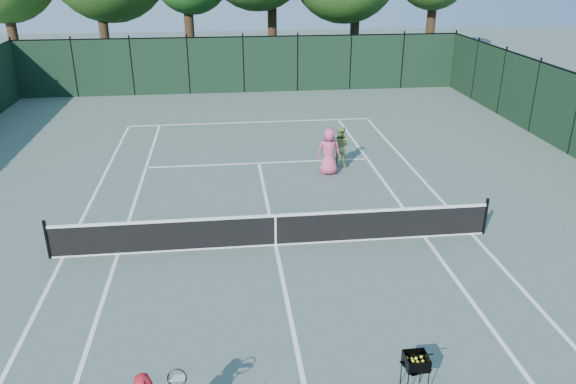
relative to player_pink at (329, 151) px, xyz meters
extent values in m
plane|color=#4E5E55|center=(-2.37, -5.03, -0.83)|extent=(90.00, 90.00, 0.00)
cube|color=white|center=(-7.85, -5.03, -0.83)|extent=(0.10, 23.77, 0.01)
cube|color=white|center=(3.12, -5.03, -0.83)|extent=(0.10, 23.77, 0.01)
cube|color=white|center=(-6.48, -5.03, -0.83)|extent=(0.10, 23.77, 0.01)
cube|color=white|center=(1.75, -5.03, -0.83)|extent=(0.10, 23.77, 0.01)
cube|color=white|center=(-2.37, 6.85, -0.83)|extent=(10.97, 0.10, 0.01)
cube|color=white|center=(-2.37, 1.37, -0.83)|extent=(8.23, 0.10, 0.01)
cube|color=white|center=(-2.37, -5.03, -0.83)|extent=(0.10, 12.80, 0.01)
cube|color=black|center=(-2.37, -5.03, -0.37)|extent=(11.60, 0.03, 0.85)
cube|color=white|center=(-2.37, -5.03, 0.05)|extent=(11.60, 0.05, 0.07)
cube|color=white|center=(-2.37, -5.03, -0.81)|extent=(11.60, 0.05, 0.04)
cube|color=white|center=(-2.37, -5.03, -0.37)|extent=(0.05, 0.04, 0.91)
cylinder|color=black|center=(-8.17, -5.03, -0.30)|extent=(0.09, 0.09, 1.06)
cylinder|color=black|center=(3.43, -5.03, -0.30)|extent=(0.09, 0.09, 1.06)
cube|color=black|center=(-2.37, 12.97, 0.67)|extent=(24.00, 0.05, 3.00)
cylinder|color=black|center=(-15.37, 16.47, 1.42)|extent=(0.56, 0.56, 4.50)
cylinder|color=black|center=(-10.37, 16.97, 1.57)|extent=(0.56, 0.56, 4.80)
cylinder|color=black|center=(-5.37, 16.77, 1.32)|extent=(0.56, 0.56, 4.30)
cylinder|color=black|center=(-0.37, 17.27, 1.67)|extent=(0.56, 0.56, 5.00)
cylinder|color=black|center=(4.63, 16.57, 1.47)|extent=(0.56, 0.56, 4.60)
cylinder|color=black|center=(9.63, 17.07, 1.37)|extent=(0.56, 0.56, 4.40)
torus|color=black|center=(-4.49, -11.30, 0.39)|extent=(0.30, 0.10, 0.30)
imported|color=#D34A75|center=(0.00, 0.00, 0.00)|extent=(0.85, 0.60, 1.66)
imported|color=#8AA954|center=(0.55, 0.80, -0.09)|extent=(0.88, 0.80, 1.47)
cylinder|color=black|center=(-0.64, -10.53, -0.56)|extent=(0.02, 0.02, 0.55)
cylinder|color=black|center=(-0.28, -10.53, -0.56)|extent=(0.02, 0.02, 0.55)
cube|color=black|center=(-0.46, -10.71, -0.17)|extent=(0.50, 0.50, 0.23)
sphere|color=yellow|center=(-0.46, -10.71, -0.23)|extent=(0.06, 0.06, 0.06)
sphere|color=yellow|center=(-0.46, -10.71, -0.23)|extent=(0.06, 0.06, 0.06)
sphere|color=yellow|center=(-0.46, -10.71, -0.23)|extent=(0.06, 0.06, 0.06)
sphere|color=yellow|center=(-0.46, -10.71, -0.23)|extent=(0.06, 0.06, 0.06)
sphere|color=yellow|center=(-0.46, -10.71, -0.23)|extent=(0.06, 0.06, 0.06)
sphere|color=yellow|center=(-0.46, -10.71, -0.23)|extent=(0.06, 0.06, 0.06)
sphere|color=yellow|center=(-0.46, -10.71, -0.23)|extent=(0.06, 0.06, 0.06)
sphere|color=yellow|center=(-0.46, -10.71, -0.23)|extent=(0.06, 0.06, 0.06)
sphere|color=yellow|center=(-0.46, -10.71, -0.23)|extent=(0.06, 0.06, 0.06)
sphere|color=yellow|center=(-0.46, -10.71, -0.23)|extent=(0.06, 0.06, 0.06)
sphere|color=yellow|center=(-0.46, -10.71, -0.23)|extent=(0.06, 0.06, 0.06)
sphere|color=yellow|center=(-0.46, -10.71, -0.23)|extent=(0.06, 0.06, 0.06)
sphere|color=yellow|center=(-0.46, -10.71, -0.23)|extent=(0.06, 0.06, 0.06)
sphere|color=yellow|center=(-0.46, -10.71, -0.23)|extent=(0.06, 0.06, 0.06)
sphere|color=yellow|center=(-0.46, -10.71, -0.23)|extent=(0.06, 0.06, 0.06)
sphere|color=yellow|center=(-0.46, -10.71, -0.23)|extent=(0.06, 0.06, 0.06)
sphere|color=yellow|center=(-0.46, -10.71, -0.23)|extent=(0.06, 0.06, 0.06)
sphere|color=yellow|center=(-0.46, -10.71, -0.23)|extent=(0.06, 0.06, 0.06)
sphere|color=yellow|center=(-0.46, -10.71, -0.23)|extent=(0.06, 0.06, 0.06)
camera|label=1|loc=(-3.60, -18.20, 6.37)|focal=35.00mm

